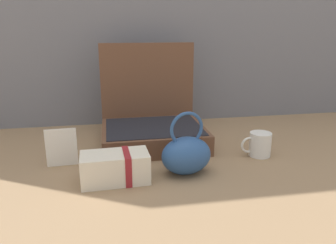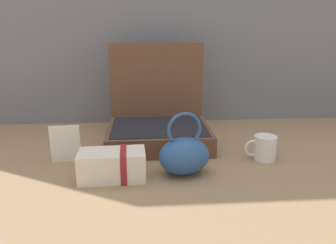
% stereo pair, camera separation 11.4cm
% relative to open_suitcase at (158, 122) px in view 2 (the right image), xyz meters
% --- Properties ---
extents(ground_plane, '(6.00, 6.00, 0.00)m').
position_rel_open_suitcase_xyz_m(ground_plane, '(0.04, -0.24, -0.08)').
color(ground_plane, '#8C6D4C').
extents(open_suitcase, '(0.42, 0.36, 0.41)m').
position_rel_open_suitcase_xyz_m(open_suitcase, '(0.00, 0.00, 0.00)').
color(open_suitcase, brown).
rests_on(open_suitcase, ground_plane).
extents(teal_pouch_handbag, '(0.19, 0.15, 0.22)m').
position_rel_open_suitcase_xyz_m(teal_pouch_handbag, '(0.07, -0.34, -0.02)').
color(teal_pouch_handbag, '#284C7F').
rests_on(teal_pouch_handbag, ground_plane).
extents(cream_toiletry_bag, '(0.22, 0.12, 0.10)m').
position_rel_open_suitcase_xyz_m(cream_toiletry_bag, '(-0.16, -0.36, -0.04)').
color(cream_toiletry_bag, beige).
rests_on(cream_toiletry_bag, ground_plane).
extents(coffee_mug, '(0.12, 0.08, 0.09)m').
position_rel_open_suitcase_xyz_m(coffee_mug, '(0.38, -0.24, -0.04)').
color(coffee_mug, silver).
rests_on(coffee_mug, ground_plane).
extents(info_card_left, '(0.11, 0.01, 0.14)m').
position_rel_open_suitcase_xyz_m(info_card_left, '(-0.35, -0.20, -0.02)').
color(info_card_left, silver).
rests_on(info_card_left, ground_plane).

